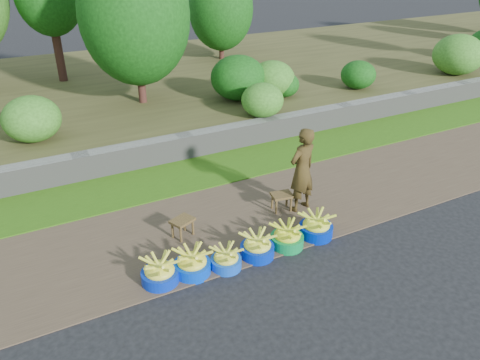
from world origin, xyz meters
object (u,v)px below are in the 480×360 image
basin_c (226,259)px  basin_e (287,237)px  basin_f (316,226)px  stool_right (282,197)px  basin_d (257,246)px  vendor_woman (302,170)px  basin_a (160,272)px  basin_b (192,263)px  stool_left (182,223)px

basin_c → basin_e: size_ratio=0.87×
basin_e → basin_f: size_ratio=0.96×
stool_right → basin_e: bearing=-117.5°
basin_d → vendor_woman: (1.37, 0.86, 0.62)m
basin_a → basin_b: basin_b is taller
basin_e → stool_left: basin_e is taller
basin_b → stool_left: bearing=76.7°
basin_a → basin_d: bearing=-3.7°
basin_a → vendor_woman: vendor_woman is taller
basin_a → basin_d: (1.54, -0.10, -0.00)m
basin_a → basin_e: (2.09, -0.09, -0.00)m
basin_b → stool_right: 2.29m
stool_right → vendor_woman: 0.62m
stool_right → vendor_woman: size_ratio=0.27×
vendor_woman → stool_left: bearing=-16.7°
basin_e → vendor_woman: size_ratio=0.34×
stool_right → basin_f: bearing=-85.2°
stool_left → stool_right: bearing=-1.5°
basin_b → basin_e: 1.60m
basin_e → basin_b: bearing=177.6°
basin_c → stool_left: basin_c is taller
stool_left → basin_c: bearing=-75.3°
basin_e → basin_f: basin_f is taller
basin_b → basin_f: 2.18m
basin_c → vendor_woman: vendor_woman is taller
basin_f → stool_right: basin_f is taller
basin_e → stool_right: 1.09m
basin_f → stool_left: size_ratio=1.26×
basin_e → stool_left: size_ratio=1.21×
basin_a → vendor_woman: 3.07m
basin_d → basin_e: basin_e is taller
basin_b → basin_c: basin_b is taller
stool_right → vendor_woman: (0.32, -0.11, 0.52)m
basin_d → basin_e: (0.55, 0.01, 0.00)m
basin_d → basin_e: 0.55m
basin_c → basin_e: (1.10, 0.04, 0.02)m
basin_c → stool_right: bearing=32.0°
basin_b → basin_e: (1.60, -0.07, -0.00)m
basin_b → basin_e: bearing=-2.4°
basin_c → stool_right: 1.90m
basin_f → basin_e: bearing=-177.8°
basin_b → basin_e: size_ratio=1.02×
basin_a → basin_f: basin_f is taller
basin_a → basin_e: basin_a is taller
stool_left → stool_right: (1.88, -0.05, 0.01)m
basin_a → basin_b: size_ratio=0.99×
basin_e → basin_f: (0.58, 0.02, 0.01)m
basin_d → basin_f: (1.13, 0.03, 0.01)m
stool_left → vendor_woman: 2.27m
basin_a → stool_right: 2.73m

